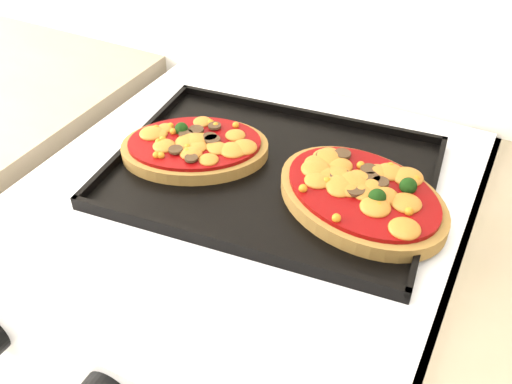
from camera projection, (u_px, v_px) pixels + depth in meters
The scene contains 5 objects.
stove at pixel (250, 370), 1.09m from camera, with size 0.60×0.60×0.91m, color silver.
control_panel at pixel (115, 381), 0.62m from camera, with size 0.60×0.02×0.09m, color silver.
baking_tray at pixel (272, 171), 0.81m from camera, with size 0.44×0.33×0.02m, color black.
pizza_left at pixel (195, 146), 0.83m from camera, with size 0.22×0.15×0.03m, color olive, non-canonical shape.
pizza_right at pixel (362, 195), 0.74m from camera, with size 0.24×0.17×0.04m, color olive, non-canonical shape.
Camera 1 is at (0.35, 1.15, 1.41)m, focal length 40.00 mm.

